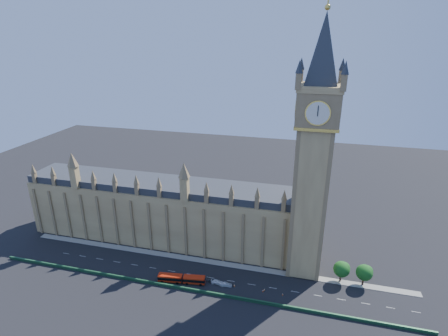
% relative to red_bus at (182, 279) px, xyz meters
% --- Properties ---
extents(ground, '(400.00, 400.00, 0.00)m').
position_rel_red_bus_xyz_m(ground, '(5.68, 5.33, -1.59)').
color(ground, black).
rests_on(ground, ground).
extents(palace_westminster, '(120.00, 20.00, 28.00)m').
position_rel_red_bus_xyz_m(palace_westminster, '(-19.32, 27.33, 12.27)').
color(palace_westminster, '#9E7E4C').
rests_on(palace_westminster, ground).
extents(elizabeth_tower, '(20.59, 20.59, 105.00)m').
position_rel_red_bus_xyz_m(elizabeth_tower, '(43.68, 19.33, 52.97)').
color(elizabeth_tower, '#9E7E4C').
rests_on(elizabeth_tower, ground).
extents(bridge_parapet, '(160.00, 0.60, 1.20)m').
position_rel_red_bus_xyz_m(bridge_parapet, '(5.68, -3.67, -0.99)').
color(bridge_parapet, '#1E4C2D').
rests_on(bridge_parapet, ground).
extents(kerb_north, '(160.00, 3.00, 0.16)m').
position_rel_red_bus_xyz_m(kerb_north, '(5.68, 14.83, -1.51)').
color(kerb_north, gray).
rests_on(kerb_north, ground).
extents(tree_east_near, '(6.00, 6.00, 8.50)m').
position_rel_red_bus_xyz_m(tree_east_near, '(57.90, 15.42, 4.05)').
color(tree_east_near, '#382619').
rests_on(tree_east_near, ground).
extents(tree_east_far, '(6.00, 6.00, 8.50)m').
position_rel_red_bus_xyz_m(tree_east_far, '(65.90, 15.42, 4.05)').
color(tree_east_far, '#382619').
rests_on(tree_east_far, ground).
extents(red_bus, '(17.95, 4.94, 3.02)m').
position_rel_red_bus_xyz_m(red_bus, '(0.00, 0.00, 0.00)').
color(red_bus, red).
rests_on(red_bus, ground).
extents(car_grey, '(4.31, 1.97, 1.43)m').
position_rel_red_bus_xyz_m(car_grey, '(11.42, 3.18, -0.87)').
color(car_grey, '#3A3B41').
rests_on(car_grey, ground).
extents(car_silver, '(4.22, 1.88, 1.35)m').
position_rel_red_bus_xyz_m(car_silver, '(16.75, 2.08, -0.92)').
color(car_silver, '#A8AAAF').
rests_on(car_silver, ground).
extents(car_white, '(5.02, 2.48, 1.40)m').
position_rel_red_bus_xyz_m(car_white, '(13.17, 2.60, -0.89)').
color(car_white, silver).
rests_on(car_white, ground).
extents(cone_a, '(0.45, 0.45, 0.71)m').
position_rel_red_bus_xyz_m(cone_a, '(19.68, 2.87, -1.24)').
color(cone_a, black).
rests_on(cone_a, ground).
extents(cone_b, '(0.49, 0.49, 0.64)m').
position_rel_red_bus_xyz_m(cone_b, '(30.75, 3.27, -1.27)').
color(cone_b, black).
rests_on(cone_b, ground).
extents(cone_c, '(0.55, 0.55, 0.77)m').
position_rel_red_bus_xyz_m(cone_c, '(30.33, 2.52, -1.21)').
color(cone_c, black).
rests_on(cone_c, ground).
extents(cone_d, '(0.49, 0.49, 0.68)m').
position_rel_red_bus_xyz_m(cone_d, '(37.44, 2.47, -1.26)').
color(cone_d, black).
rests_on(cone_d, ground).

